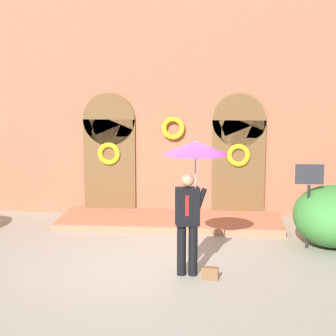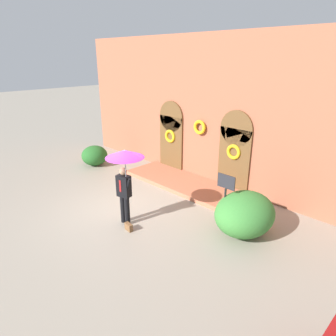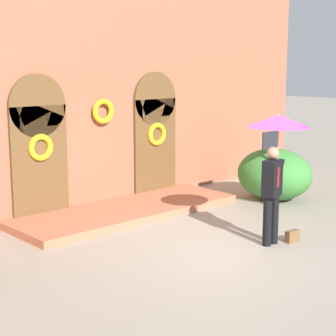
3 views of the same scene
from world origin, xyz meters
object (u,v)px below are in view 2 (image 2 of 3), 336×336
object	(u,v)px
sign_post	(225,193)
shrub_right	(245,214)
handbag	(129,227)
shrub_left	(95,156)
person_with_umbrella	(125,165)

from	to	relation	value
sign_post	shrub_right	world-z (taller)	sign_post
handbag	sign_post	size ratio (longest dim) A/B	0.16
sign_post	shrub_left	world-z (taller)	sign_post
handbag	shrub_right	distance (m)	3.35
shrub_left	shrub_right	distance (m)	8.02
handbag	sign_post	world-z (taller)	sign_post
shrub_left	shrub_right	bearing A→B (deg)	-1.27
shrub_right	person_with_umbrella	bearing A→B (deg)	-143.54
person_with_umbrella	shrub_right	world-z (taller)	person_with_umbrella
person_with_umbrella	handbag	world-z (taller)	person_with_umbrella
person_with_umbrella	shrub_left	bearing A→B (deg)	157.21
shrub_left	handbag	bearing A→B (deg)	-23.42
handbag	sign_post	bearing A→B (deg)	52.16
sign_post	shrub_right	distance (m)	0.79
handbag	sign_post	xyz separation A→B (m)	(1.92, 2.00, 1.05)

